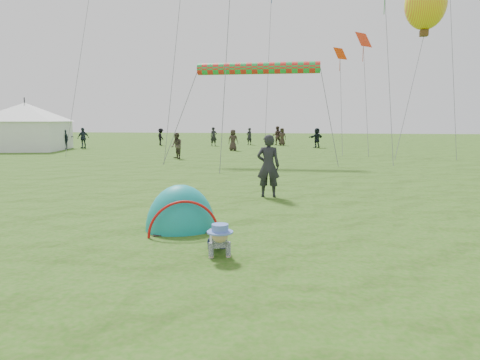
# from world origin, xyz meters

# --- Properties ---
(ground) EXTENTS (140.00, 140.00, 0.00)m
(ground) POSITION_xyz_m (0.00, 0.00, 0.00)
(ground) COLOR #1E5A0B
(crawling_toddler) EXTENTS (0.80, 0.96, 0.63)m
(crawling_toddler) POSITION_xyz_m (0.45, -0.72, 0.32)
(crawling_toddler) COLOR black
(crawling_toddler) RESTS_ON ground
(popup_tent) EXTENTS (1.90, 1.76, 1.98)m
(popup_tent) POSITION_xyz_m (-0.73, 0.93, 0.00)
(popup_tent) COLOR teal
(popup_tent) RESTS_ON ground
(standing_adult) EXTENTS (0.73, 0.50, 1.94)m
(standing_adult) POSITION_xyz_m (0.82, 5.21, 0.97)
(standing_adult) COLOR black
(standing_adult) RESTS_ON ground
(event_marquee) EXTENTS (6.94, 6.94, 3.99)m
(event_marquee) POSITION_xyz_m (-19.88, 23.06, 2.00)
(event_marquee) COLOR white
(event_marquee) RESTS_ON ground
(crowd_person_0) EXTENTS (0.75, 0.68, 1.72)m
(crowd_person_0) POSITION_xyz_m (-6.45, 30.85, 0.86)
(crowd_person_0) COLOR black
(crowd_person_0) RESTS_ON ground
(crowd_person_1) EXTENTS (0.98, 0.99, 1.61)m
(crowd_person_1) POSITION_xyz_m (-5.91, 17.56, 0.81)
(crowd_person_1) COLOR #463D32
(crowd_person_1) RESTS_ON ground
(crowd_person_2) EXTENTS (0.92, 1.09, 1.74)m
(crowd_person_2) POSITION_xyz_m (-16.55, 25.73, 0.87)
(crowd_person_2) COLOR #222E37
(crowd_person_2) RESTS_ON ground
(crowd_person_3) EXTENTS (1.11, 1.18, 1.60)m
(crowd_person_3) POSITION_xyz_m (-11.56, 30.91, 0.80)
(crowd_person_3) COLOR black
(crowd_person_3) RESTS_ON ground
(crowd_person_4) EXTENTS (0.87, 0.63, 1.65)m
(crowd_person_4) POSITION_xyz_m (-3.65, 25.02, 0.82)
(crowd_person_4) COLOR #302621
(crowd_person_4) RESTS_ON ground
(crowd_person_5) EXTENTS (1.43, 1.58, 1.75)m
(crowd_person_5) POSITION_xyz_m (-18.27, 25.57, 0.87)
(crowd_person_5) COLOR #273B4A
(crowd_person_5) RESTS_ON ground
(crowd_person_7) EXTENTS (0.93, 0.75, 1.79)m
(crowd_person_7) POSITION_xyz_m (-0.74, 33.00, 0.90)
(crowd_person_7) COLOR #412F2A
(crowd_person_7) RESTS_ON ground
(crowd_person_8) EXTENTS (1.00, 0.85, 1.60)m
(crowd_person_8) POSITION_xyz_m (-17.43, 24.43, 0.80)
(crowd_person_8) COLOR #212D37
(crowd_person_8) RESTS_ON ground
(crowd_person_10) EXTENTS (0.89, 0.68, 1.63)m
(crowd_person_10) POSITION_xyz_m (-0.25, 32.52, 0.82)
(crowd_person_10) COLOR #32281E
(crowd_person_10) RESTS_ON ground
(crowd_person_11) EXTENTS (1.46, 1.47, 1.70)m
(crowd_person_11) POSITION_xyz_m (2.90, 29.59, 0.85)
(crowd_person_11) COLOR black
(crowd_person_11) RESTS_ON ground
(crowd_person_12) EXTENTS (0.69, 0.70, 1.63)m
(crowd_person_12) POSITION_xyz_m (-3.43, 33.09, 0.81)
(crowd_person_12) COLOR black
(crowd_person_12) RESTS_ON ground
(balloon_kite) EXTENTS (2.74, 2.74, 3.84)m
(balloon_kite) POSITION_xyz_m (9.82, 24.00, 9.99)
(balloon_kite) COLOR #F1EA07
(rainbow_tube_kite) EXTENTS (6.71, 0.64, 0.64)m
(rainbow_tube_kite) POSITION_xyz_m (-0.72, 15.93, 5.18)
(rainbow_tube_kite) COLOR red
(diamond_kite_1) EXTENTS (1.35, 1.35, 1.10)m
(diamond_kite_1) POSITION_xyz_m (6.03, 25.76, 8.26)
(diamond_kite_1) COLOR red
(diamond_kite_7) EXTENTS (1.12, 1.12, 0.91)m
(diamond_kite_7) POSITION_xyz_m (4.42, 26.45, 7.40)
(diamond_kite_7) COLOR #E03F00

